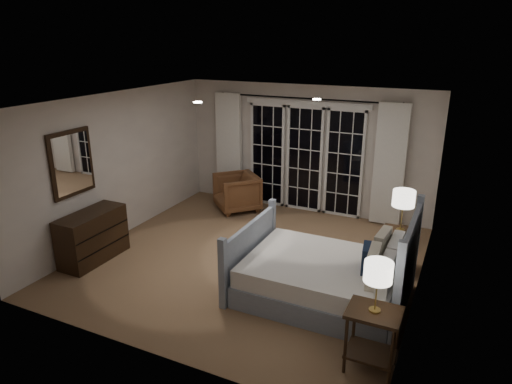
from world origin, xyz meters
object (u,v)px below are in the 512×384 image
at_px(bed, 326,277).
at_px(nightstand_right, 399,244).
at_px(lamp_left, 378,272).
at_px(nightstand_left, 373,331).
at_px(armchair, 237,192).
at_px(dresser, 93,236).
at_px(lamp_right, 404,199).

height_order(bed, nightstand_right, bed).
height_order(nightstand_right, lamp_left, lamp_left).
xyz_separation_m(bed, nightstand_left, (0.84, -1.13, 0.15)).
bearing_deg(armchair, lamp_left, -2.79).
height_order(bed, lamp_left, bed).
relative_size(bed, nightstand_left, 3.09).
xyz_separation_m(bed, armchair, (-2.62, 2.43, 0.05)).
distance_m(bed, dresser, 3.68).
bearing_deg(dresser, nightstand_left, -8.38).
bearing_deg(dresser, lamp_left, -8.38).
height_order(nightstand_right, lamp_right, lamp_right).
height_order(bed, armchair, bed).
bearing_deg(nightstand_left, lamp_left, -26.57).
bearing_deg(lamp_right, nightstand_right, 90.00).
distance_m(lamp_right, dresser, 4.76).
xyz_separation_m(lamp_right, armchair, (-3.36, 1.20, -0.77)).
bearing_deg(lamp_left, lamp_right, 92.46).
distance_m(nightstand_left, nightstand_right, 2.37).
height_order(lamp_right, dresser, lamp_right).
bearing_deg(lamp_right, bed, -120.69).
bearing_deg(bed, armchair, 137.15).
distance_m(nightstand_left, dresser, 4.53).
distance_m(bed, lamp_left, 1.63).
relative_size(lamp_right, armchair, 0.76).
distance_m(bed, nightstand_right, 1.44).
xyz_separation_m(bed, dresser, (-3.65, -0.47, 0.07)).
xyz_separation_m(nightstand_left, lamp_left, (0.00, -0.00, 0.68)).
bearing_deg(lamp_left, dresser, 171.62).
distance_m(nightstand_right, lamp_left, 2.48).
relative_size(bed, lamp_left, 3.96).
xyz_separation_m(bed, lamp_left, (0.84, -1.13, 0.83)).
xyz_separation_m(nightstand_left, nightstand_right, (-0.10, 2.37, -0.05)).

